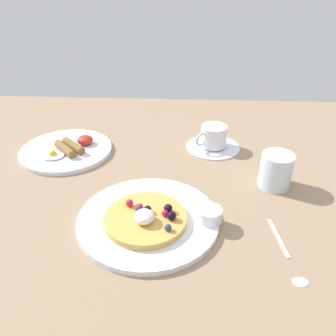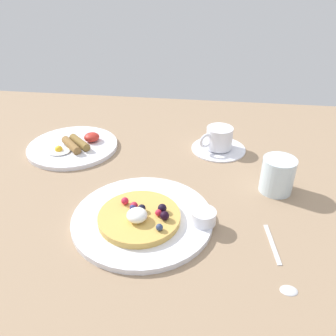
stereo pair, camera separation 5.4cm
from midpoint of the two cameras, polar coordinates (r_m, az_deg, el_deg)
ground_plane at (r=81.66cm, az=0.13°, el=-3.14°), size 162.94×111.54×3.00cm
pancake_plate at (r=69.14cm, az=-1.97°, el=-8.40°), size 28.12×28.12×1.20cm
pancake_with_berries at (r=67.11cm, az=-2.39°, el=-8.14°), size 16.10×16.10×3.71cm
syrup_ramekin at (r=67.05cm, az=8.30°, el=-8.08°), size 4.81×4.81×2.66cm
breakfast_plate at (r=97.56cm, az=-14.02°, el=3.46°), size 24.40×24.40×1.14cm
fried_breakfast at (r=95.70cm, az=-13.28°, el=4.05°), size 11.78×12.14×2.54cm
coffee_saucer at (r=95.66cm, az=10.01°, el=3.23°), size 14.77×14.77×0.73cm
coffee_cup at (r=94.03cm, az=10.11°, el=5.01°), size 8.86×8.04×5.78cm
teaspoon at (r=63.89cm, az=20.85°, el=-15.58°), size 3.83×16.60×0.60cm
water_glass at (r=80.16cm, az=19.64°, el=-1.21°), size 7.33×7.33×8.07cm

